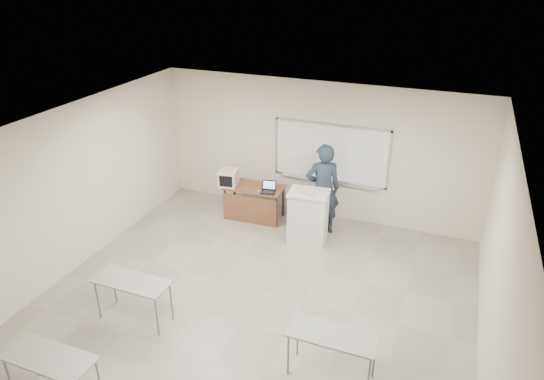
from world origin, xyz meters
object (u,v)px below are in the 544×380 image
at_px(whiteboard, 331,154).
at_px(mouse, 259,191).
at_px(presenter, 323,189).
at_px(crt_monitor, 228,177).
at_px(keyboard, 306,194).
at_px(podium, 308,217).
at_px(laptop, 269,189).
at_px(instructor_desk, 252,198).

height_order(whiteboard, mouse, whiteboard).
bearing_deg(mouse, presenter, 22.93).
bearing_deg(crt_monitor, keyboard, -24.41).
xyz_separation_m(whiteboard, crt_monitor, (-2.04, -0.79, -0.56)).
height_order(podium, laptop, podium).
bearing_deg(instructor_desk, laptop, -5.49).
distance_m(instructor_desk, mouse, 0.33).
distance_m(mouse, presenter, 1.37).
bearing_deg(instructor_desk, mouse, -27.36).
height_order(instructor_desk, keyboard, keyboard).
relative_size(keyboard, presenter, 0.22).
xyz_separation_m(podium, presenter, (0.15, 0.47, 0.42)).
height_order(podium, keyboard, keyboard).
distance_m(whiteboard, instructor_desk, 1.94).
distance_m(instructor_desk, laptop, 0.49).
relative_size(instructor_desk, mouse, 14.57).
relative_size(podium, keyboard, 2.59).
bearing_deg(presenter, mouse, -19.22).
bearing_deg(whiteboard, presenter, -85.20).
distance_m(whiteboard, crt_monitor, 2.26).
distance_m(podium, keyboard, 0.57).
bearing_deg(podium, presenter, 67.31).
height_order(instructor_desk, mouse, mouse).
xyz_separation_m(whiteboard, instructor_desk, (-1.49, -0.78, -0.96)).
distance_m(podium, laptop, 1.11).
height_order(whiteboard, podium, whiteboard).
distance_m(keyboard, presenter, 0.64).
xyz_separation_m(crt_monitor, presenter, (2.10, 0.07, 0.05)).
xyz_separation_m(whiteboard, keyboard, (-0.12, -1.32, -0.37)).
height_order(laptop, mouse, laptop).
bearing_deg(instructor_desk, presenter, -0.87).
bearing_deg(mouse, keyboard, -4.19).
relative_size(podium, laptop, 3.68).
height_order(whiteboard, laptop, whiteboard).
relative_size(instructor_desk, podium, 1.17).
bearing_deg(laptop, podium, -33.21).
xyz_separation_m(laptop, mouse, (-0.20, -0.07, -0.04)).
xyz_separation_m(whiteboard, presenter, (0.06, -0.72, -0.50)).
bearing_deg(whiteboard, instructor_desk, -152.45).
height_order(crt_monitor, laptop, crt_monitor).
bearing_deg(laptop, instructor_desk, 166.01).
distance_m(instructor_desk, crt_monitor, 0.68).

